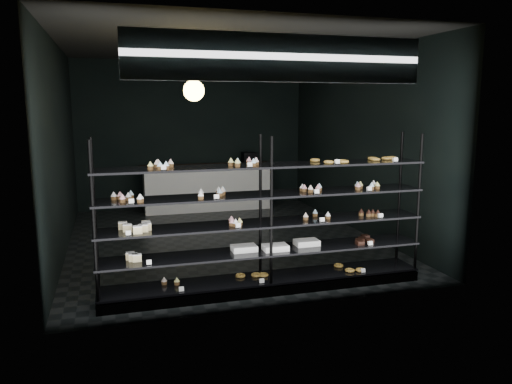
# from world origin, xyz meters

# --- Properties ---
(room) EXTENTS (5.01, 6.01, 3.20)m
(room) POSITION_xyz_m (0.00, 0.00, 1.60)
(room) COLOR black
(room) RESTS_ON ground
(display_shelf) EXTENTS (4.00, 0.50, 1.91)m
(display_shelf) POSITION_xyz_m (-0.03, -2.45, 0.63)
(display_shelf) COLOR black
(display_shelf) RESTS_ON room
(signage) EXTENTS (3.30, 0.05, 0.50)m
(signage) POSITION_xyz_m (0.00, -2.93, 2.75)
(signage) COLOR #0B0F38
(signage) RESTS_ON room
(pendant_lamp) EXTENTS (0.28, 0.28, 0.87)m
(pendant_lamp) POSITION_xyz_m (-0.65, -1.24, 2.45)
(pendant_lamp) COLOR black
(pendant_lamp) RESTS_ON room
(service_counter) EXTENTS (2.84, 0.65, 1.23)m
(service_counter) POSITION_xyz_m (0.24, 2.50, 0.50)
(service_counter) COLOR silver
(service_counter) RESTS_ON room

